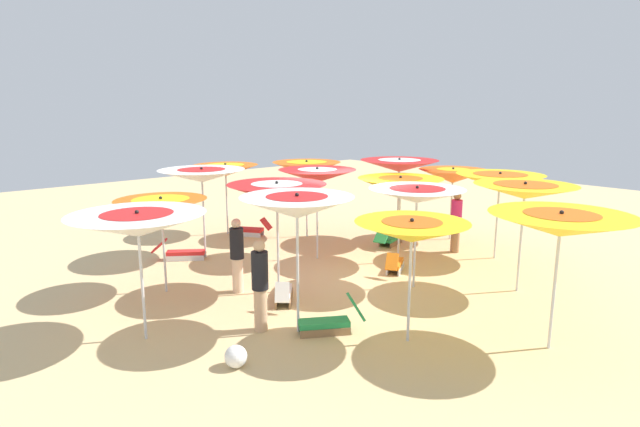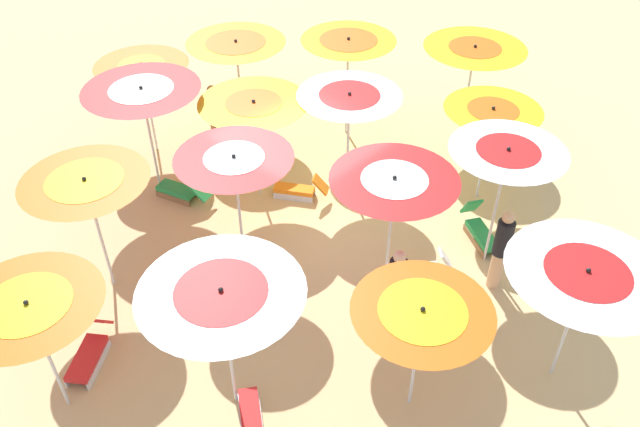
{
  "view_description": "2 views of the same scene",
  "coord_description": "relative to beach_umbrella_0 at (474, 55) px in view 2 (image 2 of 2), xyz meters",
  "views": [
    {
      "loc": [
        8.54,
        -8.36,
        3.99
      ],
      "look_at": [
        -1.36,
        0.39,
        1.23
      ],
      "focal_mm": 28.75,
      "sensor_mm": 36.0,
      "label": 1
    },
    {
      "loc": [
        -6.84,
        -6.77,
        8.47
      ],
      "look_at": [
        -0.45,
        -0.73,
        1.22
      ],
      "focal_mm": 36.16,
      "sensor_mm": 36.0,
      "label": 2
    }
  ],
  "objects": [
    {
      "name": "ground",
      "position": [
        -5.11,
        0.17,
        -2.15
      ],
      "size": [
        38.84,
        38.84,
        0.04
      ],
      "primitive_type": "cube",
      "color": "#D1B57F"
    },
    {
      "name": "beach_umbrella_0",
      "position": [
        0.0,
        0.0,
        0.0
      ],
      "size": [
        2.27,
        2.27,
        2.37
      ],
      "color": "silver",
      "rests_on": "ground"
    },
    {
      "name": "beach_umbrella_1",
      "position": [
        -1.73,
        2.18,
        0.1
      ],
      "size": [
        2.14,
        2.14,
        2.44
      ],
      "color": "silver",
      "rests_on": "ground"
    },
    {
      "name": "beach_umbrella_2",
      "position": [
        -3.38,
        4.1,
        -0.05
      ],
      "size": [
        2.25,
        2.25,
        2.34
      ],
      "color": "silver",
      "rests_on": "ground"
    },
    {
      "name": "beach_umbrella_3",
      "position": [
        -5.36,
        4.91,
        -0.18
      ],
      "size": [
        2.04,
        2.04,
        2.22
      ],
      "color": "silver",
      "rests_on": "ground"
    },
    {
      "name": "beach_umbrella_4",
      "position": [
        -1.75,
        -1.57,
        -0.18
      ],
      "size": [
        1.92,
        1.92,
        2.19
      ],
      "color": "silver",
      "rests_on": "ground"
    },
    {
      "name": "beach_umbrella_5",
      "position": [
        -3.4,
        0.68,
        -0.04
      ],
      "size": [
        2.1,
        2.1,
        2.31
      ],
      "color": "silver",
      "rests_on": "ground"
    },
    {
      "name": "beach_umbrella_6",
      "position": [
        -4.86,
        1.87,
        -0.13
      ],
      "size": [
        2.18,
        2.18,
        2.28
      ],
      "color": "silver",
      "rests_on": "ground"
    },
    {
      "name": "beach_umbrella_7",
      "position": [
        -6.27,
        3.5,
        0.16
      ],
      "size": [
        2.3,
        2.3,
        2.52
      ],
      "color": "silver",
      "rests_on": "ground"
    },
    {
      "name": "beach_umbrella_8",
      "position": [
        -3.31,
        -2.75,
        0.17
      ],
      "size": [
        1.99,
        1.99,
        2.55
      ],
      "color": "silver",
      "rests_on": "ground"
    },
    {
      "name": "beach_umbrella_9",
      "position": [
        -5.15,
        -1.81,
        0.08
      ],
      "size": [
        2.1,
        2.1,
        2.47
      ],
      "color": "silver",
      "rests_on": "ground"
    },
    {
      "name": "beach_umbrella_10",
      "position": [
        -6.51,
        0.5,
        0.1
      ],
      "size": [
        2.02,
        2.02,
        2.46
      ],
      "color": "silver",
      "rests_on": "ground"
    },
    {
      "name": "beach_umbrella_11",
      "position": [
        -8.52,
        1.83,
        0.01
      ],
      "size": [
        2.09,
        2.09,
        2.4
      ],
      "color": "silver",
      "rests_on": "ground"
    },
    {
      "name": "beach_umbrella_12",
      "position": [
        -4.84,
        -4.95,
        -0.08
      ],
      "size": [
        2.28,
        2.28,
        2.31
      ],
      "color": "silver",
      "rests_on": "ground"
    },
    {
      "name": "beach_umbrella_13",
      "position": [
        -6.83,
        -3.64,
        -0.21
      ],
      "size": [
        1.94,
        1.94,
        2.13
      ],
      "color": "silver",
      "rests_on": "ground"
    },
    {
      "name": "beach_umbrella_14",
      "position": [
        -8.61,
        -1.68,
        0.09
      ],
      "size": [
        2.25,
        2.25,
        2.45
      ],
      "color": "silver",
      "rests_on": "ground"
    },
    {
      "name": "beach_umbrella_15",
      "position": [
        -10.42,
        0.12,
        -0.08
      ],
      "size": [
        2.02,
        2.02,
        2.28
      ],
      "color": "silver",
      "rests_on": "ground"
    },
    {
      "name": "lounger_0",
      "position": [
        -4.58,
        -2.1,
        -1.94
      ],
      "size": [
        1.07,
        1.0,
        0.6
      ],
      "rotation": [
        0.0,
        0.0,
        8.7
      ],
      "color": "olive",
      "rests_on": "ground"
    },
    {
      "name": "lounger_1",
      "position": [
        -2.9,
        -2.36,
        -1.92
      ],
      "size": [
        0.92,
        1.19,
        0.69
      ],
      "rotation": [
        0.0,
        0.0,
        4.16
      ],
      "color": "olive",
      "rests_on": "ground"
    },
    {
      "name": "lounger_2",
      "position": [
        -6.11,
        2.95,
        -1.92
      ],
      "size": [
        0.73,
        1.32,
        0.61
      ],
      "rotation": [
        0.0,
        0.0,
        8.16
      ],
      "color": "olive",
      "rests_on": "ground"
    },
    {
      "name": "lounger_3",
      "position": [
        -8.81,
        -2.27,
        -1.94
      ],
      "size": [
        1.06,
        1.28,
        0.57
      ],
      "rotation": [
        0.0,
        0.0,
        7.22
      ],
      "color": "silver",
      "rests_on": "ground"
    },
    {
      "name": "lounger_4",
      "position": [
        -4.38,
        1.18,
        -1.94
      ],
      "size": [
        0.86,
        1.15,
        0.58
      ],
      "rotation": [
        0.0,
        0.0,
        8.4
      ],
      "color": "silver",
      "rests_on": "ground"
    },
    {
      "name": "lounger_5",
      "position": [
        -9.75,
        0.57,
        -1.93
      ],
      "size": [
        1.19,
        1.01,
        0.59
      ],
      "rotation": [
        0.0,
        0.0,
        3.77
      ],
      "color": "silver",
      "rests_on": "ground"
    },
    {
      "name": "beachgoer_0",
      "position": [
        -4.42,
        3.78,
        -1.24
      ],
      "size": [
        0.3,
        0.3,
        1.7
      ],
      "rotation": [
        0.0,
        0.0,
        2.18
      ],
      "color": "#A3704C",
      "rests_on": "ground"
    },
    {
      "name": "beachgoer_1",
      "position": [
        -3.79,
        -3.23,
        -1.24
      ],
      "size": [
        0.3,
        0.3,
        1.7
      ],
      "rotation": [
        0.0,
        0.0,
        1.76
      ],
      "color": "#D8A87F",
      "rests_on": "ground"
    },
    {
      "name": "beachgoer_2",
      "position": [
        -5.75,
        -2.47,
        -1.27
      ],
      "size": [
        0.3,
        0.3,
        1.65
      ],
      "rotation": [
        0.0,
        0.0,
        3.26
      ],
      "color": "beige",
      "rests_on": "ground"
    },
    {
      "name": "beach_ball",
      "position": [
        -2.94,
        -4.31,
        -1.95
      ],
      "size": [
        0.36,
        0.36,
        0.36
      ],
      "primitive_type": "sphere",
      "color": "white",
      "rests_on": "ground"
    }
  ]
}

